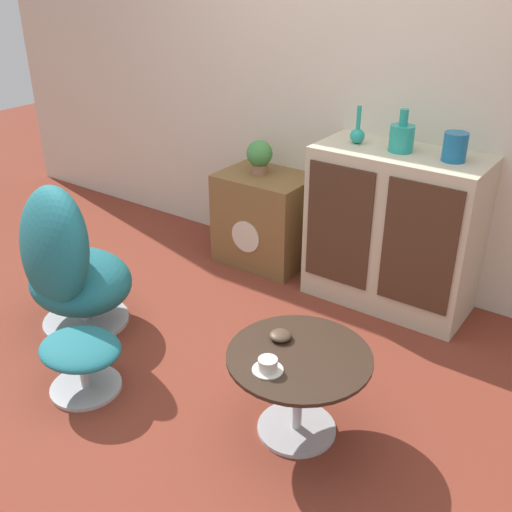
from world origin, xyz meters
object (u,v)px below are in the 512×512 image
(sideboard, at_px, (393,230))
(egg_chair, at_px, (67,265))
(vase_leftmost, at_px, (358,134))
(vase_inner_right, at_px, (455,147))
(bowl, at_px, (281,335))
(tv_console, at_px, (265,219))
(teacup, at_px, (268,366))
(coffee_table, at_px, (298,378))
(potted_plant, at_px, (260,155))
(vase_inner_left, at_px, (402,137))
(ottoman, at_px, (81,355))

(sideboard, relative_size, egg_chair, 1.10)
(sideboard, distance_m, vase_leftmost, 0.61)
(egg_chair, relative_size, vase_inner_right, 5.79)
(sideboard, bearing_deg, egg_chair, -135.61)
(bowl, bearing_deg, tv_console, 127.09)
(vase_leftmost, distance_m, teacup, 1.64)
(coffee_table, xyz_separation_m, teacup, (-0.05, -0.17, 0.15))
(vase_leftmost, bearing_deg, tv_console, 179.50)
(egg_chair, xyz_separation_m, vase_leftmost, (1.08, 1.34, 0.62))
(egg_chair, distance_m, vase_leftmost, 1.83)
(potted_plant, height_order, teacup, potted_plant)
(vase_inner_left, bearing_deg, potted_plant, 179.63)
(bowl, bearing_deg, ottoman, -154.71)
(ottoman, distance_m, potted_plant, 1.79)
(tv_console, height_order, ottoman, tv_console)
(coffee_table, bearing_deg, bowl, 158.00)
(vase_inner_left, bearing_deg, vase_inner_right, 0.00)
(potted_plant, bearing_deg, coffee_table, -49.26)
(vase_inner_left, distance_m, bowl, 1.41)
(egg_chair, xyz_separation_m, bowl, (1.39, 0.07, 0.04))
(vase_inner_left, distance_m, vase_inner_right, 0.30)
(egg_chair, relative_size, bowl, 8.93)
(tv_console, distance_m, coffee_table, 1.72)
(vase_inner_right, bearing_deg, tv_console, 179.73)
(vase_leftmost, bearing_deg, ottoman, -108.98)
(sideboard, distance_m, bowl, 1.27)
(potted_plant, xyz_separation_m, bowl, (1.01, -1.28, -0.32))
(ottoman, bearing_deg, potted_plant, 94.12)
(ottoman, xyz_separation_m, bowl, (0.89, 0.42, 0.24))
(sideboard, relative_size, teacup, 7.46)
(tv_console, relative_size, coffee_table, 1.00)
(tv_console, distance_m, egg_chair, 1.41)
(potted_plant, height_order, bowl, potted_plant)
(coffee_table, bearing_deg, tv_console, 129.54)
(vase_inner_right, distance_m, teacup, 1.62)
(bowl, bearing_deg, vase_inner_right, 78.21)
(sideboard, relative_size, ottoman, 2.29)
(tv_console, distance_m, potted_plant, 0.45)
(tv_console, height_order, vase_leftmost, vase_leftmost)
(vase_inner_right, bearing_deg, ottoman, -124.35)
(ottoman, xyz_separation_m, coffee_table, (1.02, 0.37, 0.09))
(tv_console, bearing_deg, vase_leftmost, -0.50)
(egg_chair, height_order, potted_plant, egg_chair)
(egg_chair, relative_size, vase_inner_left, 3.76)
(bowl, bearing_deg, teacup, -69.74)
(sideboard, bearing_deg, coffee_table, -83.22)
(potted_plant, relative_size, teacup, 1.73)
(sideboard, distance_m, tv_console, 0.95)
(ottoman, xyz_separation_m, teacup, (0.97, 0.20, 0.24))
(egg_chair, height_order, vase_inner_left, vase_inner_left)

